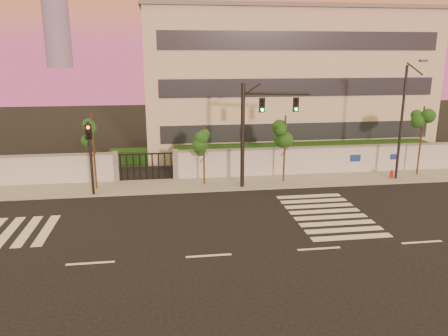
{
  "coord_description": "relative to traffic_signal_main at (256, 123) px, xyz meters",
  "views": [
    {
      "loc": [
        -1.79,
        -17.32,
        8.5
      ],
      "look_at": [
        1.53,
        6.0,
        2.35
      ],
      "focal_mm": 35.0,
      "sensor_mm": 36.0,
      "label": 1
    }
  ],
  "objects": [
    {
      "name": "ground",
      "position": [
        -4.07,
        -9.48,
        -4.29
      ],
      "size": [
        120.0,
        120.0,
        0.0
      ],
      "primitive_type": "plane",
      "color": "black",
      "rests_on": "ground"
    },
    {
      "name": "sidewalk",
      "position": [
        -4.07,
        1.02,
        -4.21
      ],
      "size": [
        60.0,
        3.0,
        0.15
      ],
      "primitive_type": "cube",
      "color": "gray",
      "rests_on": "ground"
    },
    {
      "name": "perimeter_wall",
      "position": [
        -3.97,
        2.52,
        -3.22
      ],
      "size": [
        60.0,
        0.36,
        2.2
      ],
      "color": "silver",
      "rests_on": "ground"
    },
    {
      "name": "hedge_row",
      "position": [
        -2.91,
        5.26,
        -3.47
      ],
      "size": [
        41.0,
        4.25,
        1.8
      ],
      "color": "#113510",
      "rests_on": "ground"
    },
    {
      "name": "institutional_building",
      "position": [
        4.93,
        12.51,
        1.87
      ],
      "size": [
        24.4,
        12.4,
        12.25
      ],
      "color": "beige",
      "rests_on": "ground"
    },
    {
      "name": "road_markings",
      "position": [
        -5.65,
        -5.72,
        -4.28
      ],
      "size": [
        57.0,
        7.62,
        0.02
      ],
      "color": "silver",
      "rests_on": "ground"
    },
    {
      "name": "street_tree_c",
      "position": [
        -10.17,
        0.91,
        -0.61
      ],
      "size": [
        1.34,
        1.07,
        5.0
      ],
      "color": "#382314",
      "rests_on": "ground"
    },
    {
      "name": "street_tree_d",
      "position": [
        -3.22,
        1.0,
        -1.26
      ],
      "size": [
        1.44,
        1.14,
        4.11
      ],
      "color": "#382314",
      "rests_on": "ground"
    },
    {
      "name": "street_tree_e",
      "position": [
        2.18,
        0.87,
        -0.9
      ],
      "size": [
        1.48,
        1.17,
        4.61
      ],
      "color": "#382314",
      "rests_on": "ground"
    },
    {
      "name": "street_tree_f",
      "position": [
        12.14,
        1.17,
        -0.59
      ],
      "size": [
        1.55,
        1.24,
        5.03
      ],
      "color": "#382314",
      "rests_on": "ground"
    },
    {
      "name": "traffic_signal_main",
      "position": [
        0.0,
        0.0,
        0.0
      ],
      "size": [
        4.26,
        1.07,
        6.79
      ],
      "rotation": [
        0.0,
        0.0,
        -0.22
      ],
      "color": "black",
      "rests_on": "ground"
    },
    {
      "name": "traffic_signal_secondary",
      "position": [
        -10.21,
        -0.34,
        -1.33
      ],
      "size": [
        0.36,
        0.35,
        4.67
      ],
      "rotation": [
        0.0,
        0.0,
        -0.03
      ],
      "color": "black",
      "rests_on": "ground"
    },
    {
      "name": "streetlight_east",
      "position": [
        10.06,
        0.2,
        0.14
      ],
      "size": [
        0.49,
        1.97,
        8.19
      ],
      "color": "black",
      "rests_on": "ground"
    },
    {
      "name": "fire_hydrant",
      "position": [
        9.81,
        0.5,
        -3.93
      ],
      "size": [
        0.29,
        0.27,
        0.72
      ],
      "rotation": [
        0.0,
        0.0,
        -0.24
      ],
      "color": "red",
      "rests_on": "ground"
    }
  ]
}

